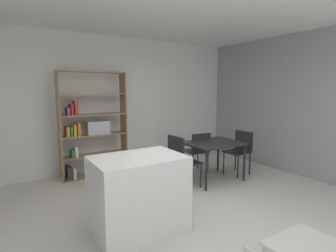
{
  "coord_description": "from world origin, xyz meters",
  "views": [
    {
      "loc": [
        -1.87,
        -2.63,
        1.74
      ],
      "look_at": [
        0.33,
        0.89,
        1.15
      ],
      "focal_mm": 28.17,
      "sensor_mm": 36.0,
      "label": 1
    }
  ],
  "objects_px": {
    "dining_chair_far": "(198,149)",
    "dining_chair_window_side": "(240,148)",
    "open_bookshelf": "(90,128)",
    "dining_table": "(213,146)",
    "child_table": "(304,252)",
    "kitchen_island": "(138,193)",
    "dining_chair_island_side": "(181,158)"
  },
  "relations": [
    {
      "from": "child_table",
      "to": "dining_chair_far",
      "type": "distance_m",
      "value": 3.26
    },
    {
      "from": "dining_chair_far",
      "to": "dining_chair_island_side",
      "type": "xyz_separation_m",
      "value": [
        -0.74,
        -0.45,
        0.02
      ]
    },
    {
      "from": "dining_chair_island_side",
      "to": "kitchen_island",
      "type": "bearing_deg",
      "value": 122.99
    },
    {
      "from": "kitchen_island",
      "to": "dining_chair_window_side",
      "type": "xyz_separation_m",
      "value": [
        2.73,
        0.89,
        0.07
      ]
    },
    {
      "from": "dining_chair_window_side",
      "to": "dining_chair_far",
      "type": "bearing_deg",
      "value": -125.97
    },
    {
      "from": "open_bookshelf",
      "to": "dining_chair_far",
      "type": "xyz_separation_m",
      "value": [
        1.9,
        -1.03,
        -0.45
      ]
    },
    {
      "from": "kitchen_island",
      "to": "child_table",
      "type": "height_order",
      "value": "kitchen_island"
    },
    {
      "from": "child_table",
      "to": "dining_chair_island_side",
      "type": "relative_size",
      "value": 0.65
    },
    {
      "from": "open_bookshelf",
      "to": "child_table",
      "type": "xyz_separation_m",
      "value": [
        0.65,
        -4.04,
        -0.59
      ]
    },
    {
      "from": "open_bookshelf",
      "to": "dining_chair_island_side",
      "type": "distance_m",
      "value": 1.93
    },
    {
      "from": "kitchen_island",
      "to": "dining_chair_far",
      "type": "relative_size",
      "value": 1.27
    },
    {
      "from": "kitchen_island",
      "to": "dining_chair_island_side",
      "type": "bearing_deg",
      "value": 35.23
    },
    {
      "from": "open_bookshelf",
      "to": "dining_table",
      "type": "bearing_deg",
      "value": -37.88
    },
    {
      "from": "open_bookshelf",
      "to": "dining_chair_window_side",
      "type": "relative_size",
      "value": 2.37
    },
    {
      "from": "dining_chair_window_side",
      "to": "dining_chair_island_side",
      "type": "bearing_deg",
      "value": -94.96
    },
    {
      "from": "dining_chair_window_side",
      "to": "child_table",
      "type": "bearing_deg",
      "value": -43.26
    },
    {
      "from": "kitchen_island",
      "to": "dining_table",
      "type": "height_order",
      "value": "kitchen_island"
    },
    {
      "from": "open_bookshelf",
      "to": "dining_chair_island_side",
      "type": "bearing_deg",
      "value": -52.21
    },
    {
      "from": "child_table",
      "to": "dining_chair_window_side",
      "type": "bearing_deg",
      "value": 52.19
    },
    {
      "from": "kitchen_island",
      "to": "dining_chair_far",
      "type": "xyz_separation_m",
      "value": [
        1.98,
        1.33,
        0.06
      ]
    },
    {
      "from": "open_bookshelf",
      "to": "dining_table",
      "type": "distance_m",
      "value": 2.43
    },
    {
      "from": "dining_chair_far",
      "to": "dining_chair_window_side",
      "type": "xyz_separation_m",
      "value": [
        0.75,
        -0.44,
        0.01
      ]
    },
    {
      "from": "dining_chair_far",
      "to": "dining_chair_island_side",
      "type": "bearing_deg",
      "value": 36.25
    },
    {
      "from": "child_table",
      "to": "dining_chair_window_side",
      "type": "xyz_separation_m",
      "value": [
        2.0,
        2.57,
        0.16
      ]
    },
    {
      "from": "kitchen_island",
      "to": "dining_table",
      "type": "bearing_deg",
      "value": 23.8
    },
    {
      "from": "child_table",
      "to": "dining_chair_window_side",
      "type": "relative_size",
      "value": 0.69
    },
    {
      "from": "dining_chair_far",
      "to": "dining_chair_island_side",
      "type": "distance_m",
      "value": 0.87
    },
    {
      "from": "dining_table",
      "to": "dining_chair_far",
      "type": "height_order",
      "value": "dining_chair_far"
    },
    {
      "from": "kitchen_island",
      "to": "dining_table",
      "type": "relative_size",
      "value": 1.04
    },
    {
      "from": "dining_chair_far",
      "to": "dining_chair_island_side",
      "type": "height_order",
      "value": "dining_chair_island_side"
    },
    {
      "from": "dining_table",
      "to": "dining_chair_island_side",
      "type": "bearing_deg",
      "value": -179.68
    },
    {
      "from": "open_bookshelf",
      "to": "dining_table",
      "type": "relative_size",
      "value": 1.97
    }
  ]
}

